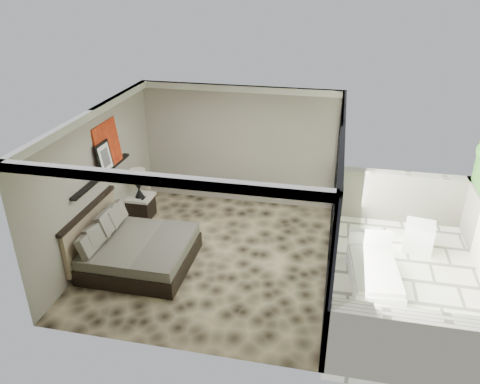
% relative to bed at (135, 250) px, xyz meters
% --- Properties ---
extents(floor, '(5.00, 5.00, 0.00)m').
position_rel_bed_xyz_m(floor, '(1.35, 0.56, -0.32)').
color(floor, black).
rests_on(floor, ground).
extents(ceiling, '(4.50, 5.00, 0.02)m').
position_rel_bed_xyz_m(ceiling, '(1.35, 0.56, 2.47)').
color(ceiling, silver).
rests_on(ceiling, back_wall).
extents(back_wall, '(4.50, 0.02, 2.80)m').
position_rel_bed_xyz_m(back_wall, '(1.35, 3.05, 1.08)').
color(back_wall, gray).
rests_on(back_wall, floor).
extents(left_wall, '(0.02, 5.00, 2.80)m').
position_rel_bed_xyz_m(left_wall, '(-0.89, 0.56, 1.08)').
color(left_wall, gray).
rests_on(left_wall, floor).
extents(glass_wall, '(0.08, 5.00, 2.80)m').
position_rel_bed_xyz_m(glass_wall, '(3.60, 0.56, 1.08)').
color(glass_wall, white).
rests_on(glass_wall, floor).
extents(terrace_slab, '(3.00, 5.00, 0.12)m').
position_rel_bed_xyz_m(terrace_slab, '(5.10, 0.56, -0.38)').
color(terrace_slab, beige).
rests_on(terrace_slab, ground).
extents(picture_ledge, '(0.12, 2.20, 0.05)m').
position_rel_bed_xyz_m(picture_ledge, '(-0.83, 0.66, 1.18)').
color(picture_ledge, black).
rests_on(picture_ledge, left_wall).
extents(bed, '(1.93, 1.87, 1.06)m').
position_rel_bed_xyz_m(bed, '(0.00, 0.00, 0.00)').
color(bed, black).
rests_on(bed, floor).
extents(nightstand, '(0.72, 0.72, 0.56)m').
position_rel_bed_xyz_m(nightstand, '(-0.64, 1.78, -0.04)').
color(nightstand, black).
rests_on(nightstand, floor).
extents(table_lamp, '(0.36, 0.36, 0.65)m').
position_rel_bed_xyz_m(table_lamp, '(-0.62, 1.73, 0.62)').
color(table_lamp, black).
rests_on(table_lamp, nightstand).
extents(abstract_canvas, '(0.13, 0.90, 0.90)m').
position_rel_bed_xyz_m(abstract_canvas, '(-0.84, 1.02, 1.66)').
color(abstract_canvas, '#A1430D').
rests_on(abstract_canvas, picture_ledge).
extents(framed_print, '(0.11, 0.50, 0.60)m').
position_rel_bed_xyz_m(framed_print, '(-0.79, 0.74, 1.51)').
color(framed_print, black).
rests_on(framed_print, picture_ledge).
extents(ottoman, '(0.64, 0.64, 0.55)m').
position_rel_bed_xyz_m(ottoman, '(5.30, 1.70, -0.04)').
color(ottoman, white).
rests_on(ottoman, terrace_slab).
extents(lounger, '(0.96, 1.70, 0.64)m').
position_rel_bed_xyz_m(lounger, '(4.38, 0.38, -0.12)').
color(lounger, white).
rests_on(lounger, terrace_slab).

